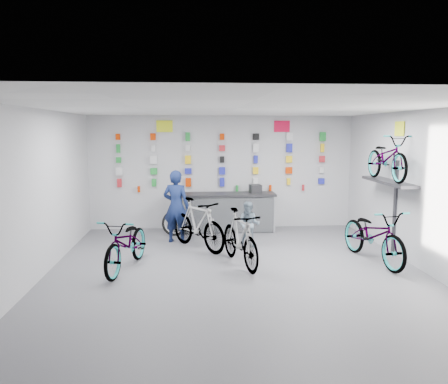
{
  "coord_description": "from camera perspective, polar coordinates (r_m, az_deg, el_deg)",
  "views": [
    {
      "loc": [
        -0.8,
        -7.59,
        2.62
      ],
      "look_at": [
        -0.14,
        1.4,
        1.34
      ],
      "focal_mm": 35.0,
      "sensor_mm": 36.0,
      "label": 1
    }
  ],
  "objects": [
    {
      "name": "wall_front",
      "position": [
        3.85,
        8.07,
        -8.97
      ],
      "size": [
        7.0,
        0.0,
        7.0
      ],
      "primitive_type": "plane",
      "rotation": [
        -1.57,
        0.0,
        0.0
      ],
      "color": "#BCBCBF",
      "rests_on": "floor"
    },
    {
      "name": "merch_wall",
      "position": [
        11.58,
        0.04,
        4.01
      ],
      "size": [
        5.56,
        0.08,
        1.57
      ],
      "color": "red",
      "rests_on": "wall_back"
    },
    {
      "name": "bike_left",
      "position": [
        8.47,
        -12.55,
        -6.54
      ],
      "size": [
        1.1,
        2.05,
        1.02
      ],
      "primitive_type": "imported",
      "rotation": [
        0.0,
        0.0,
        -0.23
      ],
      "color": "gray",
      "rests_on": "floor"
    },
    {
      "name": "register",
      "position": [
        11.36,
        4.11,
        0.42
      ],
      "size": [
        0.32,
        0.34,
        0.22
      ],
      "primitive_type": "cube",
      "rotation": [
        0.0,
        0.0,
        0.14
      ],
      "color": "black",
      "rests_on": "counter"
    },
    {
      "name": "wall_bracket",
      "position": [
        9.78,
        20.78,
        0.76
      ],
      "size": [
        0.39,
        1.9,
        2.0
      ],
      "color": "#333338",
      "rests_on": "wall_right"
    },
    {
      "name": "floor",
      "position": [
        8.07,
        1.72,
        -10.88
      ],
      "size": [
        8.0,
        8.0,
        0.0
      ],
      "primitive_type": "plane",
      "color": "#57575C",
      "rests_on": "ground"
    },
    {
      "name": "customer",
      "position": [
        9.84,
        3.29,
        -4.27
      ],
      "size": [
        0.6,
        0.53,
        1.04
      ],
      "primitive_type": "imported",
      "rotation": [
        0.0,
        0.0,
        -0.31
      ],
      "color": "slate",
      "rests_on": "floor"
    },
    {
      "name": "wall_left",
      "position": [
        8.13,
        -23.57,
        -0.52
      ],
      "size": [
        0.0,
        8.0,
        8.0
      ],
      "primitive_type": "plane",
      "rotation": [
        1.57,
        0.0,
        1.57
      ],
      "color": "#BCBCBF",
      "rests_on": "floor"
    },
    {
      "name": "sign_side",
      "position": [
        9.78,
        21.94,
        7.67
      ],
      "size": [
        0.02,
        0.4,
        0.3
      ],
      "primitive_type": "cube",
      "color": "#E8F622",
      "rests_on": "wall_right"
    },
    {
      "name": "counter",
      "position": [
        11.36,
        -0.11,
        -2.74
      ],
      "size": [
        2.7,
        0.66,
        1.0
      ],
      "color": "black",
      "rests_on": "floor"
    },
    {
      "name": "bike_wall",
      "position": [
        9.7,
        20.53,
        4.21
      ],
      "size": [
        0.63,
        1.8,
        0.95
      ],
      "primitive_type": "imported",
      "color": "gray",
      "rests_on": "wall_bracket"
    },
    {
      "name": "bike_right",
      "position": [
        9.23,
        18.95,
        -5.3
      ],
      "size": [
        1.08,
        2.21,
        1.11
      ],
      "primitive_type": "imported",
      "rotation": [
        0.0,
        0.0,
        0.17
      ],
      "color": "gray",
      "rests_on": "floor"
    },
    {
      "name": "spare_wheel",
      "position": [
        11.02,
        -6.49,
        -4.07
      ],
      "size": [
        0.66,
        0.33,
        0.64
      ],
      "rotation": [
        0.0,
        0.0,
        0.22
      ],
      "color": "black",
      "rests_on": "floor"
    },
    {
      "name": "sign_left",
      "position": [
        11.59,
        -7.77,
        8.5
      ],
      "size": [
        0.42,
        0.02,
        0.3
      ],
      "primitive_type": "cube",
      "color": "#E8F622",
      "rests_on": "wall_back"
    },
    {
      "name": "bike_center",
      "position": [
        8.52,
        2.09,
        -6.02
      ],
      "size": [
        0.96,
        1.89,
        1.09
      ],
      "primitive_type": "imported",
      "rotation": [
        0.0,
        0.0,
        0.26
      ],
      "color": "gray",
      "rests_on": "floor"
    },
    {
      "name": "clerk",
      "position": [
        10.26,
        -6.27,
        -1.88
      ],
      "size": [
        0.71,
        0.57,
        1.71
      ],
      "primitive_type": "imported",
      "rotation": [
        0.0,
        0.0,
        2.85
      ],
      "color": "#111E48",
      "rests_on": "floor"
    },
    {
      "name": "wall_right",
      "position": [
        8.8,
        25.08,
        -0.01
      ],
      "size": [
        0.0,
        8.0,
        8.0
      ],
      "primitive_type": "plane",
      "rotation": [
        1.57,
        0.0,
        -1.57
      ],
      "color": "#BCBCBF",
      "rests_on": "floor"
    },
    {
      "name": "sign_right",
      "position": [
        11.82,
        7.58,
        8.5
      ],
      "size": [
        0.42,
        0.02,
        0.3
      ],
      "primitive_type": "cube",
      "color": "red",
      "rests_on": "wall_back"
    },
    {
      "name": "ceiling",
      "position": [
        7.64,
        1.82,
        10.92
      ],
      "size": [
        8.0,
        8.0,
        0.0
      ],
      "primitive_type": "plane",
      "rotation": [
        3.14,
        0.0,
        0.0
      ],
      "color": "white",
      "rests_on": "wall_back"
    },
    {
      "name": "wall_back",
      "position": [
        11.67,
        -0.28,
        2.57
      ],
      "size": [
        7.0,
        0.0,
        7.0
      ],
      "primitive_type": "plane",
      "rotation": [
        1.57,
        0.0,
        0.0
      ],
      "color": "#BCBCBF",
      "rests_on": "floor"
    },
    {
      "name": "bike_service",
      "position": [
        9.68,
        -3.45,
        -4.21
      ],
      "size": [
        1.52,
        1.83,
        1.13
      ],
      "primitive_type": "imported",
      "rotation": [
        0.0,
        0.0,
        0.62
      ],
      "color": "gray",
      "rests_on": "floor"
    }
  ]
}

